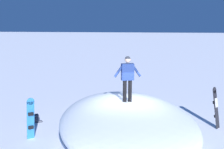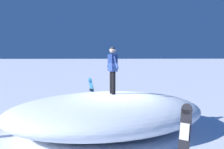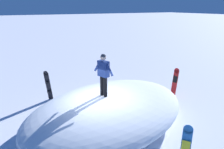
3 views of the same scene
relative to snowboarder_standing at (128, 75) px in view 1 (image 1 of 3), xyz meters
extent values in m
plane|color=white|center=(0.04, -0.25, -2.40)|extent=(240.00, 240.00, 0.00)
ellipsoid|color=white|center=(0.00, 0.23, -1.71)|extent=(6.61, 8.29, 1.38)
cylinder|color=black|center=(-0.10, -0.03, -0.61)|extent=(0.14, 0.14, 0.82)
cylinder|color=black|center=(0.10, 0.03, -0.61)|extent=(0.14, 0.14, 0.82)
cube|color=navy|center=(0.00, 0.00, 0.11)|extent=(0.50, 0.35, 0.61)
sphere|color=beige|center=(0.00, 0.00, 0.55)|extent=(0.22, 0.22, 0.22)
cylinder|color=navy|center=(-0.30, -0.10, 0.16)|extent=(0.40, 0.20, 0.50)
cylinder|color=navy|center=(0.30, 0.10, 0.16)|extent=(0.40, 0.20, 0.50)
sphere|color=#333842|center=(0.00, 0.00, 0.58)|extent=(0.21, 0.21, 0.21)
cube|color=#2672BF|center=(3.47, 0.82, -1.64)|extent=(0.41, 0.42, 1.52)
cylinder|color=#2672BF|center=(3.38, 0.94, -0.88)|extent=(0.26, 0.22, 0.27)
cube|color=yellow|center=(3.46, 0.83, -1.37)|extent=(0.23, 0.20, 0.37)
cube|color=black|center=(3.41, 0.89, -1.37)|extent=(0.21, 0.19, 0.12)
cube|color=black|center=(3.48, 0.81, -1.91)|extent=(0.21, 0.19, 0.12)
cube|color=black|center=(-3.54, -1.46, -1.62)|extent=(0.38, 0.38, 1.57)
cylinder|color=black|center=(-3.43, -1.54, -0.83)|extent=(0.21, 0.24, 0.26)
cube|color=#B2B2B7|center=(-3.53, -1.47, -1.33)|extent=(0.19, 0.21, 0.38)
cube|color=black|center=(-3.47, -1.52, -1.33)|extent=(0.19, 0.20, 0.12)
cube|color=black|center=(-3.54, -1.46, -1.90)|extent=(0.19, 0.20, 0.12)
ellipsoid|color=#1E2333|center=(4.09, -0.97, -2.23)|extent=(0.45, 0.44, 0.34)
ellipsoid|color=#2B3144|center=(4.21, -0.89, -2.28)|extent=(0.21, 0.25, 0.16)
cube|color=#1E2333|center=(4.09, -0.97, -2.08)|extent=(0.37, 0.37, 0.06)
cylinder|color=#1E2333|center=(3.89, -0.99, -2.39)|extent=(0.21, 0.15, 0.04)
cylinder|color=#1E2333|center=(3.98, -1.14, -2.39)|extent=(0.21, 0.15, 0.04)
camera|label=1|loc=(-0.87, 10.02, 1.86)|focal=44.78mm
camera|label=2|loc=(-9.13, 0.45, 0.45)|focal=41.01mm
camera|label=3|loc=(6.56, -3.22, 2.36)|focal=32.30mm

